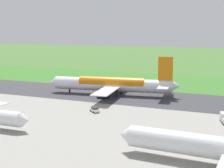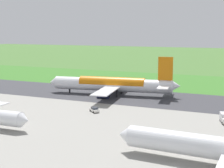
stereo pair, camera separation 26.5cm
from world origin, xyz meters
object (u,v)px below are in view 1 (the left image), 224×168
(airliner_main, at_px, (113,84))
(service_car_ops, at_px, (95,110))
(no_stopping_sign, at_px, (113,80))
(traffic_cone_orange, at_px, (111,80))

(airliner_main, distance_m, service_car_ops, 29.46)
(airliner_main, xyz_separation_m, service_car_ops, (-6.15, 28.60, -3.51))
(no_stopping_sign, height_order, traffic_cone_orange, no_stopping_sign)
(service_car_ops, height_order, traffic_cone_orange, service_car_ops)
(service_car_ops, xyz_separation_m, no_stopping_sign, (19.53, -59.25, 0.54))
(service_car_ops, xyz_separation_m, traffic_cone_orange, (23.46, -65.26, -0.57))
(service_car_ops, distance_m, no_stopping_sign, 62.38)
(airliner_main, bearing_deg, service_car_ops, 102.13)
(traffic_cone_orange, bearing_deg, airliner_main, 115.28)
(no_stopping_sign, bearing_deg, service_car_ops, 108.25)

